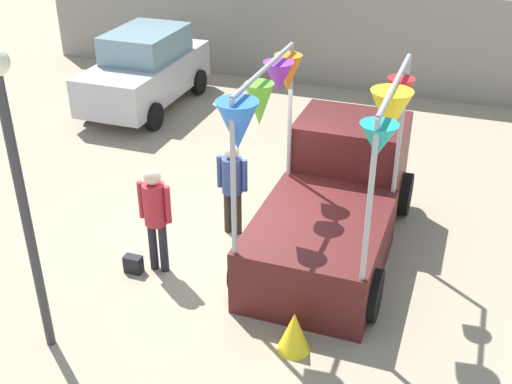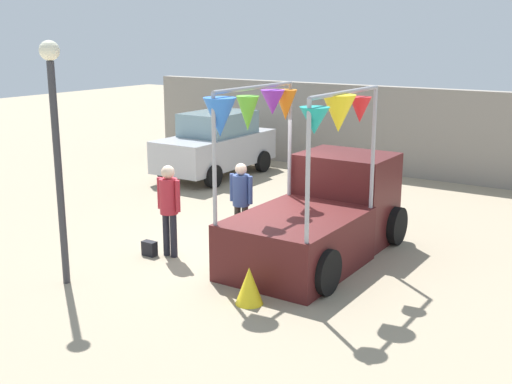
% 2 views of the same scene
% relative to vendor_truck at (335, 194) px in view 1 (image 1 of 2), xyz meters
% --- Properties ---
extents(ground_plane, '(60.00, 60.00, 0.00)m').
position_rel_vendor_truck_xyz_m(ground_plane, '(-1.34, -0.66, -0.91)').
color(ground_plane, gray).
extents(vendor_truck, '(2.50, 4.16, 3.23)m').
position_rel_vendor_truck_xyz_m(vendor_truck, '(0.00, 0.00, 0.00)').
color(vendor_truck, '#4C1919').
rests_on(vendor_truck, ground).
extents(parked_car, '(1.88, 4.00, 1.88)m').
position_rel_vendor_truck_xyz_m(parked_car, '(-5.83, 4.49, 0.04)').
color(parked_car, '#B7B7BC').
rests_on(parked_car, ground).
extents(person_customer, '(0.53, 0.34, 1.76)m').
position_rel_vendor_truck_xyz_m(person_customer, '(-2.34, -1.68, 0.16)').
color(person_customer, black).
rests_on(person_customer, ground).
extents(person_vendor, '(0.53, 0.34, 1.64)m').
position_rel_vendor_truck_xyz_m(person_vendor, '(-1.66, -0.28, 0.08)').
color(person_vendor, '#2D2823').
rests_on(person_vendor, ground).
extents(handbag, '(0.28, 0.16, 0.28)m').
position_rel_vendor_truck_xyz_m(handbag, '(-2.69, -1.88, -0.77)').
color(handbag, black).
rests_on(handbag, ground).
extents(street_lamp, '(0.32, 0.32, 4.02)m').
position_rel_vendor_truck_xyz_m(street_lamp, '(-2.94, -3.67, 1.71)').
color(street_lamp, '#333338').
rests_on(street_lamp, ground).
extents(brick_boundary_wall, '(18.00, 0.36, 2.60)m').
position_rel_vendor_truck_xyz_m(brick_boundary_wall, '(-1.34, 7.55, 0.39)').
color(brick_boundary_wall, gray).
rests_on(brick_boundary_wall, ground).
extents(folded_kite_bundle_sunflower, '(0.57, 0.57, 0.60)m').
position_rel_vendor_truck_xyz_m(folded_kite_bundle_sunflower, '(0.15, -2.69, -0.61)').
color(folded_kite_bundle_sunflower, yellow).
rests_on(folded_kite_bundle_sunflower, ground).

